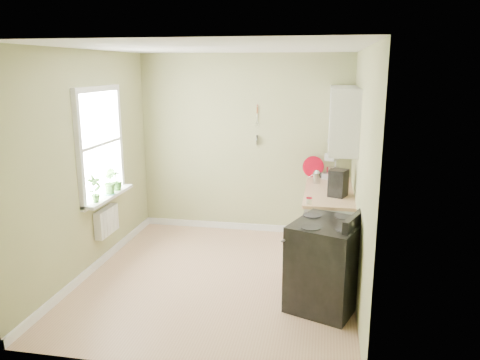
% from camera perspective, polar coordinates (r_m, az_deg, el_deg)
% --- Properties ---
extents(floor, '(3.20, 3.60, 0.02)m').
position_cam_1_polar(floor, '(5.81, -2.66, -11.94)').
color(floor, tan).
rests_on(floor, ground).
extents(ceiling, '(3.20, 3.60, 0.02)m').
position_cam_1_polar(ceiling, '(5.25, -3.00, 15.93)').
color(ceiling, white).
rests_on(ceiling, wall_back).
extents(wall_back, '(3.20, 0.02, 2.70)m').
position_cam_1_polar(wall_back, '(7.11, 0.52, 4.32)').
color(wall_back, tan).
rests_on(wall_back, floor).
extents(wall_left, '(0.02, 3.60, 2.70)m').
position_cam_1_polar(wall_left, '(5.95, -18.11, 1.81)').
color(wall_left, tan).
rests_on(wall_left, floor).
extents(wall_right, '(0.02, 3.60, 2.70)m').
position_cam_1_polar(wall_right, '(5.25, 14.56, 0.56)').
color(wall_right, tan).
rests_on(wall_right, floor).
extents(base_cabinets, '(0.60, 1.60, 0.87)m').
position_cam_1_polar(base_cabinets, '(6.45, 10.74, -5.30)').
color(base_cabinets, white).
rests_on(base_cabinets, floor).
extents(countertop, '(0.64, 1.60, 0.04)m').
position_cam_1_polar(countertop, '(6.31, 10.83, -1.38)').
color(countertop, '#D6AA83').
rests_on(countertop, base_cabinets).
extents(upper_cabinets, '(0.35, 1.40, 0.80)m').
position_cam_1_polar(upper_cabinets, '(6.24, 12.46, 7.35)').
color(upper_cabinets, white).
rests_on(upper_cabinets, wall_right).
extents(window, '(0.06, 1.14, 1.44)m').
position_cam_1_polar(window, '(6.16, -16.71, 4.19)').
color(window, white).
rests_on(window, wall_left).
extents(window_sill, '(0.18, 1.14, 0.04)m').
position_cam_1_polar(window_sill, '(6.26, -15.71, -1.87)').
color(window_sill, white).
rests_on(window_sill, wall_left).
extents(radiator, '(0.12, 0.50, 0.35)m').
position_cam_1_polar(radiator, '(6.33, -15.96, -4.85)').
color(radiator, white).
rests_on(radiator, wall_left).
extents(wall_utensils, '(0.02, 0.14, 0.58)m').
position_cam_1_polar(wall_utensils, '(7.02, 2.09, 5.96)').
color(wall_utensils, '#D6AA83').
rests_on(wall_utensils, wall_back).
extents(stove, '(0.91, 0.95, 1.06)m').
position_cam_1_polar(stove, '(5.09, 10.50, -10.02)').
color(stove, black).
rests_on(stove, floor).
extents(stand_mixer, '(0.31, 0.38, 0.42)m').
position_cam_1_polar(stand_mixer, '(6.99, 11.25, 1.71)').
color(stand_mixer, '#B2B2B7').
rests_on(stand_mixer, countertop).
extents(kettle, '(0.19, 0.11, 0.19)m').
position_cam_1_polar(kettle, '(6.63, 9.32, 0.41)').
color(kettle, silver).
rests_on(kettle, countertop).
extents(coffee_maker, '(0.26, 0.27, 0.34)m').
position_cam_1_polar(coffee_maker, '(5.99, 11.86, -0.44)').
color(coffee_maker, black).
rests_on(coffee_maker, countertop).
extents(red_tray, '(0.32, 0.13, 0.31)m').
position_cam_1_polar(red_tray, '(6.98, 8.91, 1.61)').
color(red_tray, '#B6071E').
rests_on(red_tray, countertop).
extents(jar, '(0.07, 0.07, 0.08)m').
position_cam_1_polar(jar, '(5.63, 8.42, -2.49)').
color(jar, beige).
rests_on(jar, countertop).
extents(plant_a, '(0.19, 0.21, 0.34)m').
position_cam_1_polar(plant_a, '(5.89, -17.30, -1.05)').
color(plant_a, '#3E752B').
rests_on(plant_a, window_sill).
extents(plant_b, '(0.23, 0.24, 0.33)m').
position_cam_1_polar(plant_b, '(6.23, -15.66, -0.17)').
color(plant_b, '#3E752B').
rests_on(plant_b, window_sill).
extents(plant_c, '(0.20, 0.20, 0.26)m').
position_cam_1_polar(plant_c, '(6.42, -14.84, -0.04)').
color(plant_c, '#3E752B').
rests_on(plant_c, window_sill).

